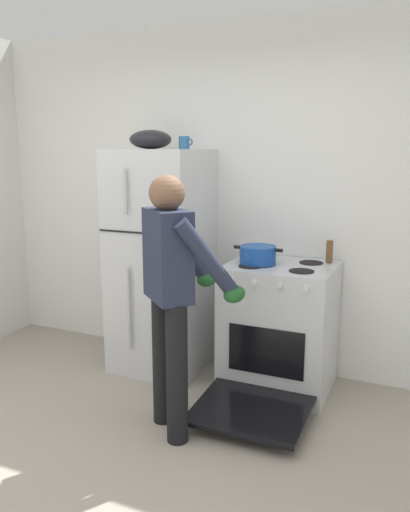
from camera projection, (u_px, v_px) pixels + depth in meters
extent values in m
plane|color=#9E9384|center=(96.00, 490.00, 2.71)|extent=(8.00, 8.00, 0.00)
cube|color=white|center=(233.00, 198.00, 4.18)|extent=(6.00, 0.10, 2.70)
cube|color=silver|center=(162.00, 261.00, 4.12)|extent=(0.68, 0.68, 1.74)
cube|color=black|center=(138.00, 233.00, 3.76)|extent=(0.67, 0.01, 0.01)
cylinder|color=#B7B7BC|center=(129.00, 308.00, 3.89)|extent=(0.02, 0.02, 0.63)
cylinder|color=#B7B7BC|center=(125.00, 192.00, 3.71)|extent=(0.02, 0.02, 0.33)
cube|color=green|center=(165.00, 319.00, 3.80)|extent=(0.04, 0.01, 0.06)
cube|color=yellow|center=(165.00, 320.00, 3.80)|extent=(0.04, 0.01, 0.06)
cube|color=purple|center=(159.00, 316.00, 3.81)|extent=(0.04, 0.01, 0.06)
cube|color=silver|center=(279.00, 327.00, 3.82)|extent=(0.76, 0.64, 0.93)
cube|color=black|center=(266.00, 352.00, 3.54)|extent=(0.53, 0.01, 0.33)
cylinder|color=black|center=(250.00, 266.00, 3.67)|extent=(0.17, 0.17, 0.01)
cylinder|color=black|center=(302.00, 271.00, 3.52)|extent=(0.17, 0.17, 0.01)
cylinder|color=black|center=(263.00, 258.00, 3.92)|extent=(0.17, 0.17, 0.01)
cylinder|color=black|center=(311.00, 263.00, 3.78)|extent=(0.17, 0.17, 0.01)
cylinder|color=silver|center=(230.00, 280.00, 3.54)|extent=(0.04, 0.03, 0.04)
cylinder|color=silver|center=(254.00, 283.00, 3.47)|extent=(0.04, 0.03, 0.04)
cylinder|color=silver|center=(280.00, 285.00, 3.40)|extent=(0.04, 0.03, 0.04)
cylinder|color=silver|center=(306.00, 288.00, 3.33)|extent=(0.04, 0.03, 0.04)
cube|color=black|center=(251.00, 410.00, 3.34)|extent=(0.72, 0.60, 0.07)
cylinder|color=black|center=(163.00, 359.00, 3.32)|extent=(0.13, 0.13, 0.86)
cylinder|color=black|center=(177.00, 375.00, 3.09)|extent=(0.13, 0.13, 0.86)
cube|color=#23283D|center=(168.00, 255.00, 3.07)|extent=(0.40, 0.39, 0.54)
sphere|color=brown|center=(167.00, 193.00, 2.99)|extent=(0.21, 0.21, 0.21)
sphere|color=#2F2F2F|center=(167.00, 199.00, 3.00)|extent=(0.15, 0.15, 0.15)
cylinder|color=#23283D|center=(182.00, 247.00, 3.31)|extent=(0.34, 0.36, 0.50)
cylinder|color=#23283D|center=(208.00, 260.00, 2.95)|extent=(0.34, 0.36, 0.50)
ellipsoid|color=#1E5123|center=(207.00, 279.00, 3.42)|extent=(0.12, 0.18, 0.10)
ellipsoid|color=#1E5123|center=(234.00, 294.00, 3.07)|extent=(0.12, 0.18, 0.10)
cylinder|color=#19479E|center=(258.00, 255.00, 3.73)|extent=(0.26, 0.26, 0.13)
cube|color=black|center=(238.00, 247.00, 3.78)|extent=(0.05, 0.03, 0.02)
cube|color=black|center=(279.00, 250.00, 3.66)|extent=(0.05, 0.03, 0.02)
cylinder|color=#2D6093|center=(184.00, 143.00, 3.91)|extent=(0.08, 0.08, 0.10)
torus|color=#2D6093|center=(189.00, 142.00, 3.89)|extent=(0.06, 0.01, 0.06)
cylinder|color=brown|center=(329.00, 251.00, 3.76)|extent=(0.05, 0.05, 0.16)
ellipsoid|color=black|center=(151.00, 139.00, 3.96)|extent=(0.32, 0.32, 0.14)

